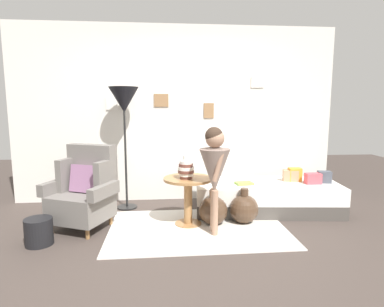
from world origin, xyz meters
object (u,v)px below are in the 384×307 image
(person_child, at_px, (215,166))
(book_on_daybed, at_px, (244,183))
(demijohn_far, at_px, (244,209))
(vase_striped, at_px, (186,169))
(daybed, at_px, (266,197))
(floor_lamp, at_px, (124,104))
(side_table, at_px, (188,191))
(armchair, at_px, (84,191))
(magazine_basket, at_px, (39,232))
(demijohn_near, at_px, (213,210))

(person_child, xyz_separation_m, book_on_daybed, (0.50, 0.64, -0.36))
(person_child, distance_m, demijohn_far, 0.79)
(vase_striped, bearing_deg, daybed, 22.15)
(floor_lamp, bearing_deg, side_table, -41.88)
(armchair, distance_m, demijohn_far, 1.92)
(magazine_basket, bearing_deg, floor_lamp, 56.06)
(person_child, bearing_deg, daybed, 40.73)
(demijohn_far, xyz_separation_m, magazine_basket, (-2.27, -0.42, -0.04))
(armchair, bearing_deg, side_table, -1.81)
(demijohn_near, bearing_deg, vase_striped, -176.16)
(vase_striped, bearing_deg, magazine_basket, -166.51)
(armchair, height_order, book_on_daybed, armchair)
(floor_lamp, distance_m, book_on_daybed, 1.93)
(armchair, bearing_deg, demijohn_far, -1.41)
(magazine_basket, bearing_deg, book_on_daybed, 17.79)
(magazine_basket, bearing_deg, person_child, 3.46)
(demijohn_far, relative_size, magazine_basket, 1.56)
(side_table, distance_m, demijohn_near, 0.39)
(armchair, height_order, person_child, person_child)
(book_on_daybed, bearing_deg, armchair, -171.66)
(armchair, xyz_separation_m, floor_lamp, (0.41, 0.69, 1.01))
(daybed, relative_size, book_on_daybed, 8.97)
(daybed, height_order, demijohn_near, demijohn_near)
(side_table, xyz_separation_m, demijohn_near, (0.30, -0.03, -0.24))
(vase_striped, relative_size, book_on_daybed, 1.25)
(side_table, relative_size, floor_lamp, 0.35)
(side_table, height_order, book_on_daybed, side_table)
(side_table, bearing_deg, demijohn_far, -0.68)
(demijohn_far, bearing_deg, armchair, 178.59)
(side_table, xyz_separation_m, magazine_basket, (-1.58, -0.43, -0.28))
(person_child, height_order, demijohn_near, person_child)
(book_on_daybed, relative_size, demijohn_near, 0.51)
(demijohn_near, relative_size, demijohn_far, 0.99)
(demijohn_near, xyz_separation_m, magazine_basket, (-1.89, -0.40, -0.04))
(vase_striped, height_order, person_child, person_child)
(demijohn_near, bearing_deg, magazine_basket, -168.16)
(demijohn_far, bearing_deg, floor_lamp, 153.85)
(person_child, distance_m, magazine_basket, 1.96)
(vase_striped, distance_m, book_on_daybed, 0.93)
(side_table, height_order, demijohn_far, side_table)
(side_table, bearing_deg, person_child, -49.75)
(person_child, height_order, book_on_daybed, person_child)
(side_table, bearing_deg, magazine_basket, -164.98)
(person_child, height_order, magazine_basket, person_child)
(floor_lamp, height_order, demijohn_far, floor_lamp)
(side_table, relative_size, demijohn_near, 1.35)
(person_child, bearing_deg, vase_striped, 138.44)
(side_table, height_order, vase_striped, vase_striped)
(armchair, relative_size, daybed, 0.49)
(vase_striped, bearing_deg, person_child, -41.56)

